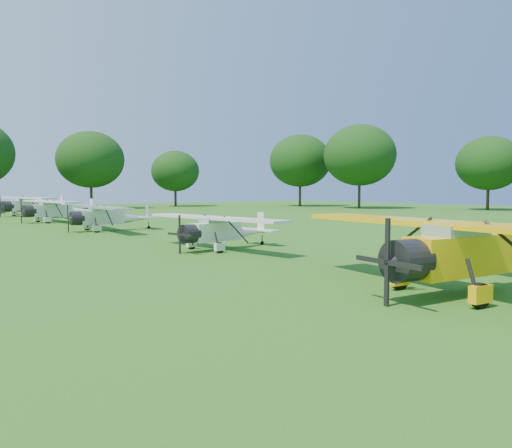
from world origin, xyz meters
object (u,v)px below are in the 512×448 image
(aircraft_5, at_px, (57,208))
(aircraft_6, at_px, (32,204))
(aircraft_2, at_px, (471,247))
(aircraft_4, at_px, (109,215))
(aircraft_3, at_px, (222,228))

(aircraft_5, xyz_separation_m, aircraft_6, (0.87, 12.84, 0.10))
(aircraft_2, distance_m, aircraft_4, 28.42)
(aircraft_2, bearing_deg, aircraft_3, 96.37)
(aircraft_3, relative_size, aircraft_6, 0.78)
(aircraft_3, height_order, aircraft_6, aircraft_6)
(aircraft_4, xyz_separation_m, aircraft_6, (0.80, 25.29, 0.22))
(aircraft_3, height_order, aircraft_4, aircraft_4)
(aircraft_2, xyz_separation_m, aircraft_4, (0.04, 28.42, -0.19))
(aircraft_2, xyz_separation_m, aircraft_6, (0.84, 53.71, 0.02))
(aircraft_5, height_order, aircraft_6, aircraft_6)
(aircraft_6, bearing_deg, aircraft_5, -103.37)
(aircraft_2, bearing_deg, aircraft_6, 96.73)
(aircraft_3, relative_size, aircraft_5, 0.84)
(aircraft_2, distance_m, aircraft_6, 53.71)
(aircraft_4, relative_size, aircraft_6, 0.84)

